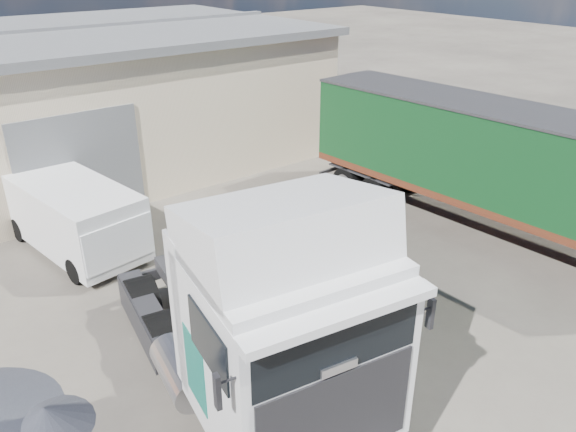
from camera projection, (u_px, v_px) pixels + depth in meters
ground at (336, 347)px, 12.66m from camera, size 120.00×120.00×0.00m
brick_boundary_wall at (447, 136)px, 22.77m from camera, size 0.35×26.00×2.50m
tractor_unit at (263, 332)px, 9.72m from camera, size 4.04×7.95×5.10m
box_trailer at (485, 156)px, 17.04m from camera, size 3.38×12.23×4.02m
panel_van at (76, 218)px, 16.25m from camera, size 2.82×5.38×2.10m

